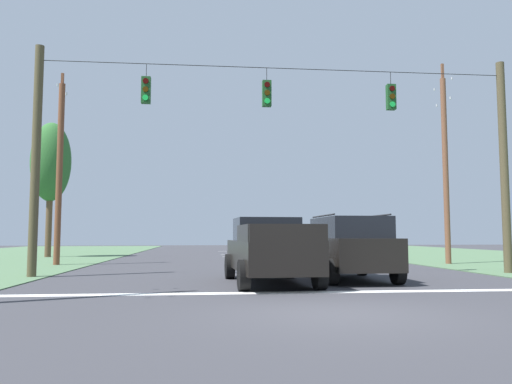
# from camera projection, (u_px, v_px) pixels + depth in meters

# --- Properties ---
(ground_plane) EXTENTS (120.00, 120.00, 0.00)m
(ground_plane) POSITION_uv_depth(u_px,v_px,m) (335.00, 313.00, 9.29)
(ground_plane) COLOR #333338
(stop_bar_stripe) EXTENTS (14.54, 0.45, 0.01)m
(stop_bar_stripe) POSITION_uv_depth(u_px,v_px,m) (302.00, 292.00, 12.53)
(stop_bar_stripe) COLOR white
(stop_bar_stripe) RESTS_ON ground
(lane_dash_0) EXTENTS (2.50, 0.15, 0.01)m
(lane_dash_0) POSITION_uv_depth(u_px,v_px,m) (270.00, 274.00, 18.47)
(lane_dash_0) COLOR white
(lane_dash_0) RESTS_ON ground
(lane_dash_1) EXTENTS (2.50, 0.15, 0.01)m
(lane_dash_1) POSITION_uv_depth(u_px,v_px,m) (254.00, 264.00, 24.49)
(lane_dash_1) COLOR white
(lane_dash_1) RESTS_ON ground
(lane_dash_2) EXTENTS (2.50, 0.15, 0.01)m
(lane_dash_2) POSITION_uv_depth(u_px,v_px,m) (241.00, 257.00, 32.87)
(lane_dash_2) COLOR white
(lane_dash_2) RESTS_ON ground
(lane_dash_3) EXTENTS (2.50, 0.15, 0.01)m
(lane_dash_3) POSITION_uv_depth(u_px,v_px,m) (238.00, 255.00, 36.32)
(lane_dash_3) COLOR white
(lane_dash_3) RESTS_ON ground
(lane_dash_4) EXTENTS (2.50, 0.15, 0.01)m
(lane_dash_4) POSITION_uv_depth(u_px,v_px,m) (232.00, 251.00, 43.45)
(lane_dash_4) COLOR white
(lane_dash_4) RESTS_ON ground
(overhead_signal_span) EXTENTS (17.28, 0.31, 8.01)m
(overhead_signal_span) POSITION_uv_depth(u_px,v_px,m) (279.00, 153.00, 18.12)
(overhead_signal_span) COLOR #4D442D
(overhead_signal_span) RESTS_ON ground
(pickup_truck) EXTENTS (2.49, 5.49, 1.95)m
(pickup_truck) POSITION_uv_depth(u_px,v_px,m) (269.00, 250.00, 14.95)
(pickup_truck) COLOR black
(pickup_truck) RESTS_ON ground
(suv_black) EXTENTS (2.26, 4.82, 2.05)m
(suv_black) POSITION_uv_depth(u_px,v_px,m) (348.00, 246.00, 16.07)
(suv_black) COLOR black
(suv_black) RESTS_ON ground
(distant_car_crossing_white) EXTENTS (2.18, 4.38, 1.52)m
(distant_car_crossing_white) POSITION_uv_depth(u_px,v_px,m) (308.00, 246.00, 27.96)
(distant_car_crossing_white) COLOR silver
(distant_car_crossing_white) RESTS_ON ground
(utility_pole_mid_right) EXTENTS (0.27, 1.94, 9.99)m
(utility_pole_mid_right) POSITION_uv_depth(u_px,v_px,m) (445.00, 164.00, 24.86)
(utility_pole_mid_right) COLOR brown
(utility_pole_mid_right) RESTS_ON ground
(utility_pole_near_left) EXTENTS (0.29, 1.56, 9.21)m
(utility_pole_near_left) POSITION_uv_depth(u_px,v_px,m) (59.00, 170.00, 23.93)
(utility_pole_near_left) COLOR brown
(utility_pole_near_left) RESTS_ON ground
(tree_roadside_right) EXTENTS (2.48, 2.48, 8.63)m
(tree_roadside_right) POSITION_uv_depth(u_px,v_px,m) (51.00, 163.00, 32.26)
(tree_roadside_right) COLOR brown
(tree_roadside_right) RESTS_ON ground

